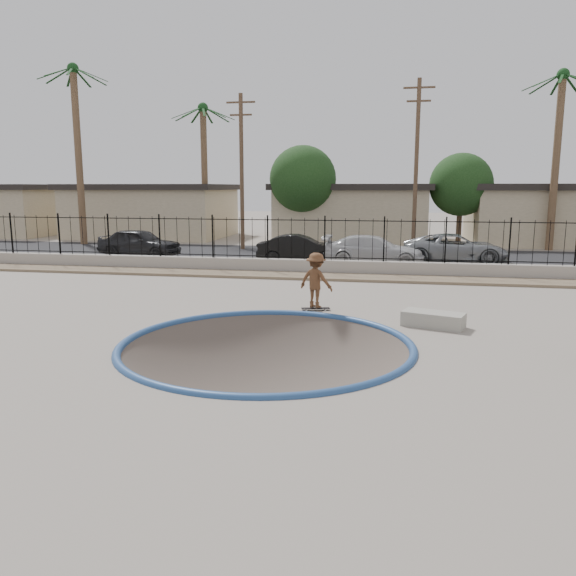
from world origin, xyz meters
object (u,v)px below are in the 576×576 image
(concrete_ledge, at_px, (433,319))
(car_d, at_px, (456,248))
(skater, at_px, (316,283))
(car_b, at_px, (300,249))
(skateboard, at_px, (316,308))
(car_c, at_px, (373,250))
(car_a, at_px, (139,243))

(concrete_ledge, height_order, car_d, car_d)
(skater, distance_m, car_b, 10.63)
(skateboard, bearing_deg, skater, 165.24)
(skateboard, distance_m, car_b, 10.65)
(concrete_ledge, xyz_separation_m, car_c, (-2.03, 11.83, 0.53))
(skater, bearing_deg, car_a, -24.11)
(concrete_ledge, bearing_deg, skateboard, 157.05)
(car_a, bearing_deg, car_d, -81.87)
(concrete_ledge, height_order, car_a, car_a)
(car_d, bearing_deg, skateboard, 156.38)
(skater, height_order, skateboard, skater)
(car_a, bearing_deg, car_b, -90.07)
(skater, relative_size, car_b, 0.40)
(skateboard, bearing_deg, car_c, 67.86)
(skateboard, xyz_separation_m, car_c, (1.35, 10.40, 0.67))
(skater, xyz_separation_m, car_d, (5.29, 12.00, -0.09))
(concrete_ledge, xyz_separation_m, car_b, (-5.58, 11.83, 0.52))
(car_a, height_order, car_b, car_a)
(car_c, bearing_deg, skater, 173.43)
(car_a, distance_m, car_c, 12.39)
(car_a, height_order, car_c, car_a)
(concrete_ledge, relative_size, car_d, 0.32)
(car_c, relative_size, car_d, 0.95)
(car_a, bearing_deg, concrete_ledge, -125.88)
(car_a, relative_size, car_d, 0.87)
(concrete_ledge, distance_m, car_b, 13.09)
(car_d, bearing_deg, concrete_ledge, 172.05)
(car_b, distance_m, car_c, 3.55)
(skateboard, distance_m, car_c, 10.51)
(skater, xyz_separation_m, concrete_ledge, (3.37, -1.43, -0.63))
(skateboard, distance_m, car_a, 15.77)
(skateboard, distance_m, car_d, 13.13)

